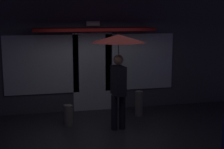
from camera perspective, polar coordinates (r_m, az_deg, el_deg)
The scene contains 5 objects.
ground_plane at distance 7.56m, azimuth -0.34°, elevation -10.61°, with size 18.00×18.00×0.00m, color #26262B.
building_facade at distance 9.37m, azimuth -3.56°, elevation 6.85°, with size 9.67×1.00×4.32m.
person_with_umbrella at distance 7.64m, azimuth 1.12°, elevation 3.40°, with size 1.23×1.23×2.24m.
sidewalk_bollard at distance 8.98m, azimuth 4.65°, elevation -4.96°, with size 0.20×0.20×0.68m, color slate.
sidewalk_bollard_2 at distance 8.30m, azimuth -7.47°, elevation -6.91°, with size 0.23×0.23×0.51m, color slate.
Camera 1 is at (-1.57, -6.89, 2.70)m, focal length 53.51 mm.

